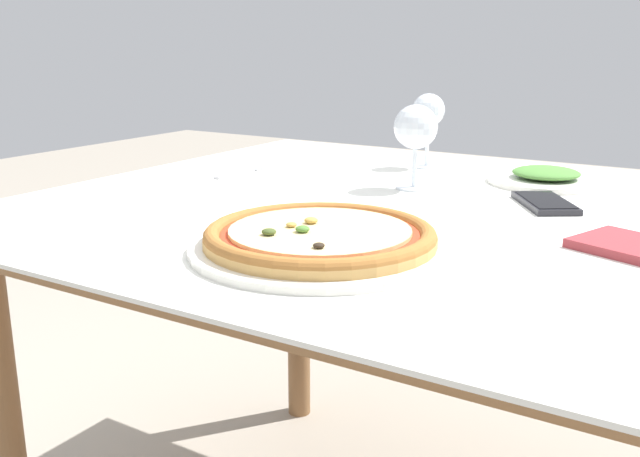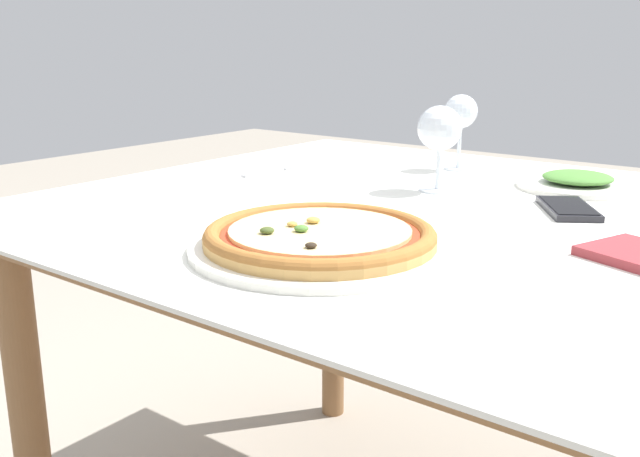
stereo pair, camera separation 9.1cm
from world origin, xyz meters
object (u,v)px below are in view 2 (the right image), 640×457
pizza_plate (320,238)px  wine_glass_far_right (461,114)px  wine_glass_far_left (440,131)px  dining_table (417,257)px  fork (275,170)px  side_plate (577,182)px  cell_phone (568,208)px

pizza_plate → wine_glass_far_right: size_ratio=2.18×
wine_glass_far_left → wine_glass_far_right: (-0.07, 0.22, 0.01)m
dining_table → fork: size_ratio=7.12×
fork → side_plate: bearing=20.4°
dining_table → cell_phone: bearing=29.6°
pizza_plate → cell_phone: (0.18, 0.41, -0.01)m
wine_glass_far_left → pizza_plate: bearing=-81.9°
fork → side_plate: (0.55, 0.21, 0.01)m
cell_phone → dining_table: bearing=-150.4°
fork → wine_glass_far_left: (0.36, 0.03, 0.11)m
cell_phone → fork: bearing=-178.4°
dining_table → wine_glass_far_left: wine_glass_far_left is taller
wine_glass_far_right → cell_phone: (0.31, -0.23, -0.11)m
wine_glass_far_right → cell_phone: bearing=-37.0°
wine_glass_far_left → side_plate: size_ratio=0.71×
wine_glass_far_left → wine_glass_far_right: size_ratio=0.98×
wine_glass_far_left → side_plate: 0.28m
pizza_plate → cell_phone: bearing=66.4°
wine_glass_far_left → wine_glass_far_right: wine_glass_far_right is taller
pizza_plate → wine_glass_far_left: (-0.06, 0.42, 0.09)m
dining_table → wine_glass_far_left: bearing=105.8°
fork → wine_glass_far_left: bearing=4.8°
cell_phone → wine_glass_far_left: bearing=176.8°
side_plate → cell_phone: bearing=-75.7°
wine_glass_far_left → cell_phone: wine_glass_far_left is taller
dining_table → wine_glass_far_right: bearing=107.1°
wine_glass_far_right → cell_phone: size_ratio=0.98×
dining_table → pizza_plate: pizza_plate is taller
fork → pizza_plate: bearing=-43.2°
dining_table → wine_glass_far_right: 0.42m
wine_glass_far_left → fork: bearing=-175.2°
dining_table → side_plate: bearing=63.0°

